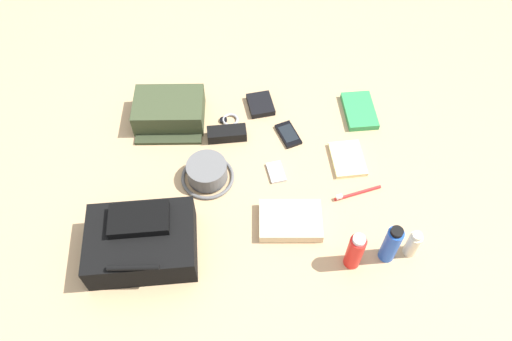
% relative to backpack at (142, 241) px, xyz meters
% --- Properties ---
extents(ground_plane, '(2.64, 2.02, 0.02)m').
position_rel_backpack_xyz_m(ground_plane, '(-0.35, -0.27, -0.07)').
color(ground_plane, tan).
rests_on(ground_plane, ground).
extents(backpack, '(0.34, 0.26, 0.14)m').
position_rel_backpack_xyz_m(backpack, '(0.00, 0.00, 0.00)').
color(backpack, black).
rests_on(backpack, ground_plane).
extents(toiletry_pouch, '(0.25, 0.22, 0.09)m').
position_rel_backpack_xyz_m(toiletry_pouch, '(-0.04, -0.54, -0.02)').
color(toiletry_pouch, '#384228').
rests_on(toiletry_pouch, ground_plane).
extents(bucket_hat, '(0.18, 0.18, 0.07)m').
position_rel_backpack_xyz_m(bucket_hat, '(-0.19, -0.27, -0.03)').
color(bucket_hat, '#5E5E5E').
rests_on(bucket_hat, ground_plane).
extents(lotion_bottle, '(0.04, 0.04, 0.11)m').
position_rel_backpack_xyz_m(lotion_bottle, '(-0.82, 0.02, -0.01)').
color(lotion_bottle, beige).
rests_on(lotion_bottle, ground_plane).
extents(deodorant_spray, '(0.05, 0.05, 0.16)m').
position_rel_backpack_xyz_m(deodorant_spray, '(-0.75, 0.03, 0.02)').
color(deodorant_spray, blue).
rests_on(deodorant_spray, ground_plane).
extents(sunscreen_spray, '(0.05, 0.05, 0.16)m').
position_rel_backpack_xyz_m(sunscreen_spray, '(-0.64, 0.05, 0.01)').
color(sunscreen_spray, red).
rests_on(sunscreen_spray, ground_plane).
extents(paperback_novel, '(0.12, 0.18, 0.02)m').
position_rel_backpack_xyz_m(paperback_novel, '(-0.75, -0.55, -0.05)').
color(paperback_novel, '#2D934C').
rests_on(paperback_novel, ground_plane).
extents(cell_phone, '(0.10, 0.13, 0.01)m').
position_rel_backpack_xyz_m(cell_phone, '(-0.47, -0.45, -0.05)').
color(cell_phone, black).
rests_on(cell_phone, ground_plane).
extents(media_player, '(0.07, 0.09, 0.01)m').
position_rel_backpack_xyz_m(media_player, '(-0.42, -0.29, -0.06)').
color(media_player, '#B7B7BC').
rests_on(media_player, ground_plane).
extents(wristwatch, '(0.07, 0.06, 0.01)m').
position_rel_backpack_xyz_m(wristwatch, '(-0.26, -0.52, -0.05)').
color(wristwatch, '#99999E').
rests_on(wristwatch, ground_plane).
extents(toothbrush, '(0.16, 0.06, 0.02)m').
position_rel_backpack_xyz_m(toothbrush, '(-0.68, -0.19, -0.05)').
color(toothbrush, red).
rests_on(toothbrush, ground_plane).
extents(wallet, '(0.11, 0.13, 0.02)m').
position_rel_backpack_xyz_m(wallet, '(-0.37, -0.59, -0.05)').
color(wallet, black).
rests_on(wallet, ground_plane).
extents(notepad, '(0.12, 0.16, 0.02)m').
position_rel_backpack_xyz_m(notepad, '(-0.67, -0.33, -0.05)').
color(notepad, beige).
rests_on(notepad, ground_plane).
extents(folded_towel, '(0.20, 0.14, 0.04)m').
position_rel_backpack_xyz_m(folded_towel, '(-0.46, -0.09, -0.04)').
color(folded_towel, beige).
rests_on(folded_towel, ground_plane).
extents(sunglasses_case, '(0.14, 0.07, 0.04)m').
position_rel_backpack_xyz_m(sunglasses_case, '(-0.25, -0.45, -0.04)').
color(sunglasses_case, black).
rests_on(sunglasses_case, ground_plane).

